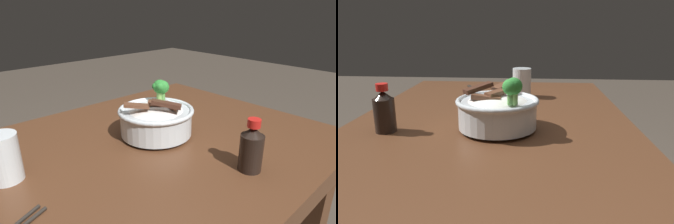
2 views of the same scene
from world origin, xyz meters
TOP-DOWN VIEW (x-y plane):
  - dining_table at (0.00, 0.00)m, footprint 1.10×0.77m
  - rice_bowl at (-0.11, -0.03)m, footprint 0.21×0.21m
  - drinking_glass at (0.26, -0.08)m, footprint 0.07×0.07m
  - soy_sauce_bottle at (-0.15, 0.25)m, footprint 0.05×0.05m

SIDE VIEW (x-z plane):
  - dining_table at x=0.00m, z-range 0.24..1.01m
  - drinking_glass at x=0.26m, z-range 0.76..0.86m
  - soy_sauce_bottle at x=-0.15m, z-range 0.76..0.88m
  - rice_bowl at x=-0.11m, z-range 0.75..0.89m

